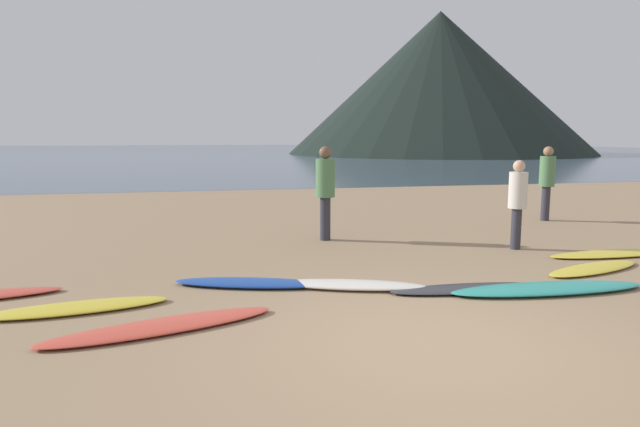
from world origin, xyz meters
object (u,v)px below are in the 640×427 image
(surfboard_4, at_px, (352,285))
(person_1, at_px, (547,177))
(surfboard_6, at_px, (548,288))
(person_0, at_px, (325,185))
(surfboard_3, at_px, (250,283))
(surfboard_1, at_px, (75,308))
(surfboard_5, at_px, (470,288))
(surfboard_8, at_px, (614,254))
(person_2, at_px, (518,197))
(surfboard_7, at_px, (594,268))
(surfboard_2, at_px, (161,326))

(surfboard_4, height_order, person_1, person_1)
(surfboard_6, xyz_separation_m, person_0, (-2.03, 4.17, 1.03))
(surfboard_3, bearing_deg, surfboard_1, -146.17)
(surfboard_4, bearing_deg, surfboard_1, -157.36)
(surfboard_5, height_order, surfboard_8, surfboard_5)
(person_0, bearing_deg, surfboard_6, 59.80)
(surfboard_5, bearing_deg, person_2, 50.85)
(surfboard_3, relative_size, person_1, 1.17)
(surfboard_1, height_order, surfboard_7, surfboard_1)
(surfboard_1, height_order, surfboard_8, surfboard_1)
(surfboard_3, xyz_separation_m, person_0, (1.76, 3.04, 1.03))
(surfboard_1, distance_m, surfboard_2, 1.34)
(surfboard_3, bearing_deg, surfboard_8, 22.68)
(surfboard_8, height_order, person_1, person_1)
(surfboard_4, relative_size, surfboard_7, 1.03)
(surfboard_1, xyz_separation_m, surfboard_2, (1.02, -0.87, -0.00))
(surfboard_8, relative_size, person_0, 1.34)
(surfboard_4, relative_size, person_1, 1.13)
(surfboard_5, bearing_deg, person_0, 108.19)
(surfboard_3, distance_m, surfboard_6, 3.95)
(surfboard_4, relative_size, person_2, 1.26)
(surfboard_6, distance_m, surfboard_7, 1.66)
(surfboard_3, xyz_separation_m, surfboard_4, (1.33, -0.40, 0.00))
(surfboard_4, height_order, person_0, person_0)
(surfboard_7, distance_m, surfboard_8, 1.36)
(surfboard_6, distance_m, person_2, 2.96)
(surfboard_1, bearing_deg, surfboard_3, 7.78)
(surfboard_8, height_order, person_0, person_0)
(surfboard_5, xyz_separation_m, person_2, (2.11, 2.32, 0.91))
(surfboard_4, xyz_separation_m, surfboard_8, (4.95, 1.00, -0.02))
(person_2, bearing_deg, surfboard_6, 156.96)
(surfboard_5, relative_size, surfboard_7, 1.12)
(person_1, bearing_deg, surfboard_3, -137.38)
(surfboard_4, height_order, surfboard_6, surfboard_4)
(surfboard_3, height_order, surfboard_8, surfboard_3)
(surfboard_3, relative_size, person_0, 1.13)
(person_2, bearing_deg, person_0, 64.03)
(surfboard_5, height_order, person_2, person_2)
(surfboard_8, bearing_deg, surfboard_5, -157.39)
(surfboard_5, distance_m, person_1, 7.08)
(surfboard_4, height_order, surfboard_5, surfboard_4)
(surfboard_2, xyz_separation_m, person_2, (5.99, 2.94, 0.91))
(surfboard_3, xyz_separation_m, surfboard_6, (3.79, -1.12, -0.00))
(surfboard_5, bearing_deg, surfboard_3, 166.03)
(surfboard_7, bearing_deg, person_1, 45.79)
(surfboard_1, relative_size, surfboard_6, 0.78)
(surfboard_1, distance_m, surfboard_5, 4.91)
(surfboard_6, bearing_deg, surfboard_2, -173.02)
(surfboard_3, bearing_deg, person_1, 47.25)
(surfboard_2, height_order, surfboard_7, surfboard_2)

